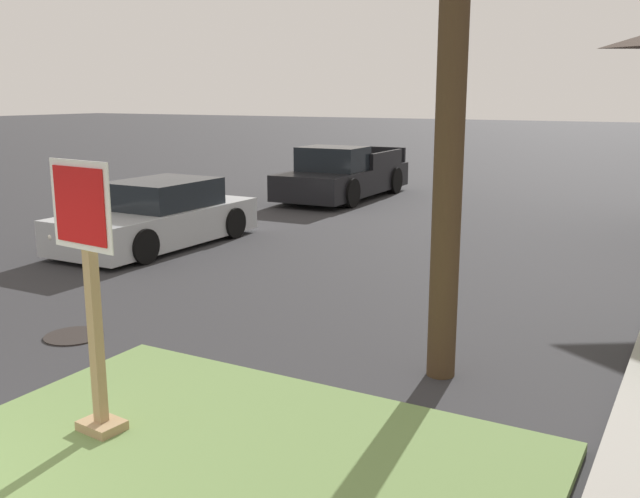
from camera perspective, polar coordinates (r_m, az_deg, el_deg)
stop_sign at (r=6.08m, az=-17.88°, el=-4.26°), size 0.71×0.32×2.29m
manhole_cover at (r=9.14m, az=-19.18°, el=-6.61°), size 0.70×0.70×0.02m
parked_sedan_silver at (r=14.06m, az=-12.82°, el=2.50°), size 1.91×4.25×1.25m
pickup_truck_black at (r=19.99m, az=1.84°, el=5.86°), size 2.18×5.16×1.48m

